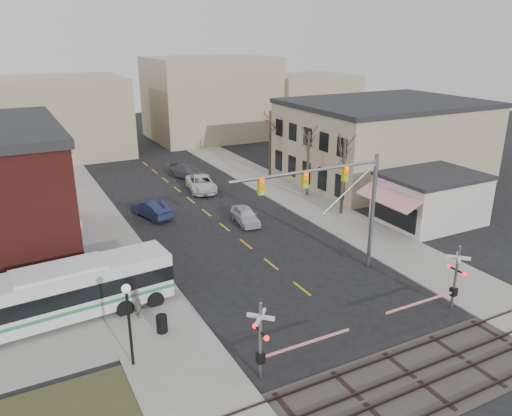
{
  "coord_description": "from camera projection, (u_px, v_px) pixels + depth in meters",
  "views": [
    {
      "loc": [
        -15.62,
        -21.61,
        15.37
      ],
      "look_at": [
        -0.02,
        8.26,
        3.5
      ],
      "focal_mm": 35.0,
      "sensor_mm": 36.0,
      "label": 1
    }
  ],
  "objects": [
    {
      "name": "pedestrian_far",
      "position": [
        116.0,
        276.0,
        31.24
      ],
      "size": [
        1.06,
        1.07,
        1.74
      ],
      "primitive_type": "imported",
      "rotation": [
        0.0,
        0.0,
        0.79
      ],
      "color": "#3A4865",
      "rests_on": "sidewalk_west"
    },
    {
      "name": "tree_east_b",
      "position": [
        308.0,
        164.0,
        48.67
      ],
      "size": [
        0.28,
        0.28,
        6.3
      ],
      "color": "#382B21",
      "rests_on": "sidewalk_east"
    },
    {
      "name": "tree_east_a",
      "position": [
        343.0,
        177.0,
        43.45
      ],
      "size": [
        0.28,
        0.28,
        6.75
      ],
      "color": "#382B21",
      "rests_on": "sidewalk_east"
    },
    {
      "name": "awning_shop",
      "position": [
        430.0,
        198.0,
        42.1
      ],
      "size": [
        9.74,
        6.2,
        4.3
      ],
      "color": "beige",
      "rests_on": "ground"
    },
    {
      "name": "ground",
      "position": [
        320.0,
        303.0,
        30.0
      ],
      "size": [
        160.0,
        160.0,
        0.0
      ],
      "primitive_type": "plane",
      "color": "black",
      "rests_on": "ground"
    },
    {
      "name": "transit_bus",
      "position": [
        62.0,
        293.0,
        27.58
      ],
      "size": [
        12.33,
        3.61,
        3.13
      ],
      "color": "silver",
      "rests_on": "ground"
    },
    {
      "name": "ballast_strip",
      "position": [
        417.0,
        380.0,
        23.3
      ],
      "size": [
        160.0,
        5.0,
        0.06
      ],
      "primitive_type": "cube",
      "color": "#332D28",
      "rests_on": "ground"
    },
    {
      "name": "trash_bin",
      "position": [
        162.0,
        324.0,
        26.76
      ],
      "size": [
        0.6,
        0.6,
        0.98
      ],
      "primitive_type": "cylinder",
      "color": "black",
      "rests_on": "sidewalk_west"
    },
    {
      "name": "rr_crossing_west",
      "position": [
        269.0,
        339.0,
        23.05
      ],
      "size": [
        5.6,
        1.36,
        4.0
      ],
      "color": "gray",
      "rests_on": "ground"
    },
    {
      "name": "pedestrian_near",
      "position": [
        138.0,
        303.0,
        28.08
      ],
      "size": [
        0.51,
        0.69,
        1.73
      ],
      "primitive_type": "imported",
      "rotation": [
        0.0,
        0.0,
        1.74
      ],
      "color": "#4F473F",
      "rests_on": "sidewalk_west"
    },
    {
      "name": "sidewalk_west",
      "position": [
        94.0,
        223.0,
        42.55
      ],
      "size": [
        5.0,
        60.0,
        0.12
      ],
      "primitive_type": "cube",
      "color": "gray",
      "rests_on": "ground"
    },
    {
      "name": "car_a",
      "position": [
        246.0,
        215.0,
        42.37
      ],
      "size": [
        2.14,
        4.27,
        1.4
      ],
      "primitive_type": "imported",
      "rotation": [
        0.0,
        0.0,
        -0.12
      ],
      "color": "#BDBCC1",
      "rests_on": "ground"
    },
    {
      "name": "rail_tracks",
      "position": [
        417.0,
        379.0,
        23.27
      ],
      "size": [
        160.0,
        3.91,
        0.14
      ],
      "color": "#2D231E",
      "rests_on": "ground"
    },
    {
      "name": "rr_crossing_east",
      "position": [
        450.0,
        280.0,
        28.59
      ],
      "size": [
        5.6,
        1.36,
        4.0
      ],
      "color": "gray",
      "rests_on": "ground"
    },
    {
      "name": "car_b",
      "position": [
        151.0,
        209.0,
        43.79
      ],
      "size": [
        2.84,
        4.93,
        1.54
      ],
      "primitive_type": "imported",
      "rotation": [
        0.0,
        0.0,
        3.42
      ],
      "color": "#19203E",
      "rests_on": "ground"
    },
    {
      "name": "tree_east_c",
      "position": [
        270.0,
        144.0,
        55.3
      ],
      "size": [
        0.28,
        0.28,
        7.2
      ],
      "color": "#382B21",
      "rests_on": "sidewalk_east"
    },
    {
      "name": "traffic_signal_mast",
      "position": [
        339.0,
        193.0,
        31.59
      ],
      "size": [
        10.68,
        0.3,
        8.0
      ],
      "color": "gray",
      "rests_on": "ground"
    },
    {
      "name": "street_lamp",
      "position": [
        128.0,
        308.0,
        23.26
      ],
      "size": [
        0.44,
        0.44,
        4.35
      ],
      "color": "black",
      "rests_on": "sidewalk_west"
    },
    {
      "name": "tan_building",
      "position": [
        384.0,
        139.0,
        54.91
      ],
      "size": [
        20.3,
        15.3,
        8.5
      ],
      "color": "tan",
      "rests_on": "ground"
    },
    {
      "name": "car_d",
      "position": [
        188.0,
        172.0,
        55.63
      ],
      "size": [
        3.67,
        5.47,
        1.47
      ],
      "primitive_type": "imported",
      "rotation": [
        0.0,
        0.0,
        0.35
      ],
      "color": "#46454B",
      "rests_on": "ground"
    },
    {
      "name": "car_c",
      "position": [
        201.0,
        184.0,
        51.09
      ],
      "size": [
        3.44,
        5.81,
        1.52
      ],
      "primitive_type": "imported",
      "rotation": [
        0.0,
        0.0,
        -0.18
      ],
      "color": "silver",
      "rests_on": "ground"
    },
    {
      "name": "sidewalk_east",
      "position": [
        285.0,
        192.0,
        50.84
      ],
      "size": [
        5.0,
        60.0,
        0.12
      ],
      "primitive_type": "cube",
      "color": "gray",
      "rests_on": "ground"
    }
  ]
}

